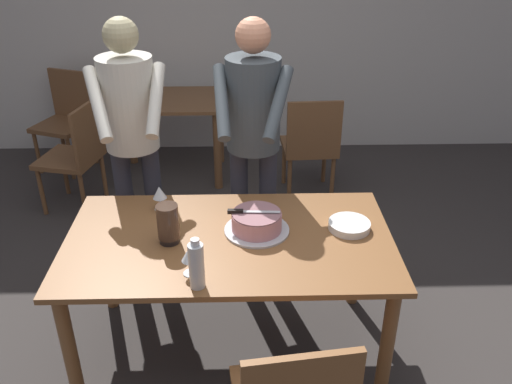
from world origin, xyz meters
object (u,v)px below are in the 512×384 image
(background_chair_1, at_px, (311,144))
(hurricane_lamp, at_px, (168,224))
(person_cutting_cake, at_px, (253,129))
(background_table, at_px, (170,116))
(cake_knife, at_px, (243,212))
(cake_on_platter, at_px, (257,223))
(plate_stack, at_px, (349,225))
(water_bottle, at_px, (196,265))
(person_standing_beside, at_px, (131,128))
(background_chair_2, at_px, (77,153))
(main_dining_table, at_px, (229,254))
(wine_glass_near, at_px, (159,193))
(background_chair_0, at_px, (66,117))
(wine_glass_far, at_px, (189,255))

(background_chair_1, bearing_deg, hurricane_lamp, -117.15)
(person_cutting_cake, bearing_deg, hurricane_lamp, -121.88)
(hurricane_lamp, bearing_deg, background_table, 96.78)
(background_chair_1, bearing_deg, cake_knife, -108.09)
(cake_on_platter, height_order, hurricane_lamp, hurricane_lamp)
(plate_stack, height_order, background_table, plate_stack)
(plate_stack, height_order, water_bottle, water_bottle)
(person_standing_beside, relative_size, background_table, 1.72)
(background_chair_2, bearing_deg, person_standing_beside, -54.97)
(background_chair_2, bearing_deg, main_dining_table, -52.91)
(hurricane_lamp, height_order, person_cutting_cake, person_cutting_cake)
(wine_glass_near, xyz_separation_m, person_standing_beside, (-0.20, 0.41, 0.22))
(hurricane_lamp, height_order, background_chair_2, hurricane_lamp)
(background_table, height_order, background_chair_1, background_chair_1)
(person_cutting_cake, xyz_separation_m, background_chair_1, (0.50, 1.12, -0.58))
(cake_knife, distance_m, plate_stack, 0.57)
(hurricane_lamp, xyz_separation_m, background_chair_0, (-1.27, 2.52, -0.37))
(water_bottle, distance_m, background_chair_2, 2.37)
(plate_stack, relative_size, background_chair_2, 0.24)
(main_dining_table, distance_m, person_cutting_cake, 0.81)
(wine_glass_near, height_order, water_bottle, water_bottle)
(wine_glass_near, distance_m, person_cutting_cake, 0.68)
(wine_glass_far, distance_m, hurricane_lamp, 0.30)
(wine_glass_near, distance_m, water_bottle, 0.73)
(cake_knife, bearing_deg, background_chair_1, 71.91)
(cake_knife, height_order, water_bottle, water_bottle)
(background_chair_0, distance_m, background_chair_1, 2.31)
(cake_knife, bearing_deg, background_chair_2, 129.80)
(cake_knife, relative_size, plate_stack, 1.23)
(background_chair_2, bearing_deg, background_chair_0, 110.85)
(background_chair_1, bearing_deg, background_chair_0, 162.66)
(cake_knife, xyz_separation_m, wine_glass_near, (-0.46, 0.23, -0.01))
(wine_glass_near, bearing_deg, background_chair_2, 122.59)
(wine_glass_near, relative_size, background_table, 0.14)
(background_table, bearing_deg, background_chair_2, -139.33)
(cake_knife, height_order, wine_glass_near, wine_glass_near)
(main_dining_table, height_order, cake_knife, cake_knife)
(wine_glass_near, relative_size, background_chair_2, 0.16)
(person_standing_beside, relative_size, background_chair_2, 1.91)
(background_table, xyz_separation_m, background_chair_0, (-1.00, 0.24, -0.09))
(main_dining_table, distance_m, person_standing_beside, 1.01)
(person_cutting_cake, xyz_separation_m, person_standing_beside, (-0.73, 0.03, 0.00))
(person_standing_beside, bearing_deg, person_cutting_cake, -2.37)
(wine_glass_far, xyz_separation_m, person_standing_beside, (-0.42, 1.00, 0.22))
(water_bottle, distance_m, person_cutting_cake, 1.12)
(cake_on_platter, relative_size, person_standing_beside, 0.20)
(main_dining_table, bearing_deg, hurricane_lamp, -174.75)
(person_standing_beside, bearing_deg, cake_knife, -44.15)
(plate_stack, relative_size, background_table, 0.22)
(plate_stack, height_order, background_chair_2, background_chair_2)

